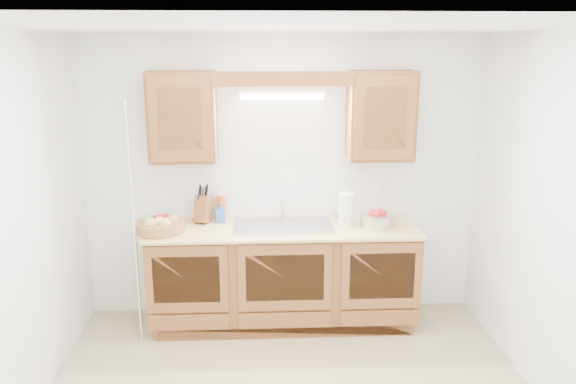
{
  "coord_description": "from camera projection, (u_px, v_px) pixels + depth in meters",
  "views": [
    {
      "loc": [
        -0.18,
        -3.37,
        2.39
      ],
      "look_at": [
        0.02,
        0.85,
        1.29
      ],
      "focal_mm": 35.0,
      "sensor_mm": 36.0,
      "label": 1
    }
  ],
  "objects": [
    {
      "name": "knife_block",
      "position": [
        204.0,
        208.0,
        4.89
      ],
      "size": [
        0.18,
        0.22,
        0.34
      ],
      "rotation": [
        0.0,
        0.0,
        -0.4
      ],
      "color": "brown",
      "rests_on": "countertop"
    },
    {
      "name": "paper_towel",
      "position": [
        346.0,
        209.0,
        4.8
      ],
      "size": [
        0.17,
        0.17,
        0.33
      ],
      "rotation": [
        0.0,
        0.0,
        0.39
      ],
      "color": "silver",
      "rests_on": "countertop"
    },
    {
      "name": "room",
      "position": [
        291.0,
        232.0,
        3.55
      ],
      "size": [
        3.52,
        3.5,
        2.5
      ],
      "color": "tan",
      "rests_on": "ground"
    },
    {
      "name": "outlet_plate",
      "position": [
        387.0,
        188.0,
        5.06
      ],
      "size": [
        0.08,
        0.01,
        0.12
      ],
      "primitive_type": "cube",
      "color": "white",
      "rests_on": "room"
    },
    {
      "name": "upper_cabinet_left",
      "position": [
        183.0,
        117.0,
        4.66
      ],
      "size": [
        0.55,
        0.33,
        0.75
      ],
      "primitive_type": "cube",
      "color": "brown",
      "rests_on": "room"
    },
    {
      "name": "sink",
      "position": [
        283.0,
        234.0,
        4.82
      ],
      "size": [
        0.84,
        0.46,
        0.36
      ],
      "color": "#9E9EA3",
      "rests_on": "countertop"
    },
    {
      "name": "fluorescent_fixture",
      "position": [
        282.0,
        95.0,
        4.73
      ],
      "size": [
        0.76,
        0.08,
        0.08
      ],
      "color": "white",
      "rests_on": "room"
    },
    {
      "name": "valance",
      "position": [
        283.0,
        79.0,
        4.48
      ],
      "size": [
        2.2,
        0.05,
        0.12
      ],
      "primitive_type": "cube",
      "color": "brown",
      "rests_on": "room"
    },
    {
      "name": "wire_shelf_pole",
      "position": [
        134.0,
        227.0,
        4.46
      ],
      "size": [
        0.03,
        0.03,
        2.0
      ],
      "primitive_type": "cylinder",
      "color": "silver",
      "rests_on": "ground"
    },
    {
      "name": "upper_cabinet_right",
      "position": [
        381.0,
        116.0,
        4.73
      ],
      "size": [
        0.55,
        0.33,
        0.75
      ],
      "primitive_type": "cube",
      "color": "brown",
      "rests_on": "room"
    },
    {
      "name": "fruit_basket",
      "position": [
        160.0,
        225.0,
        4.65
      ],
      "size": [
        0.48,
        0.48,
        0.13
      ],
      "rotation": [
        0.0,
        0.0,
        -0.21
      ],
      "color": "#A67843",
      "rests_on": "countertop"
    },
    {
      "name": "sponge",
      "position": [
        342.0,
        216.0,
        5.05
      ],
      "size": [
        0.11,
        0.07,
        0.02
      ],
      "rotation": [
        0.0,
        0.0,
        -0.09
      ],
      "color": "#CC333F",
      "rests_on": "countertop"
    },
    {
      "name": "soap_bottle",
      "position": [
        221.0,
        212.0,
        4.9
      ],
      "size": [
        0.08,
        0.09,
        0.17
      ],
      "primitive_type": "imported",
      "rotation": [
        0.0,
        0.0,
        -0.06
      ],
      "color": "blue",
      "rests_on": "countertop"
    },
    {
      "name": "countertop",
      "position": [
        283.0,
        229.0,
        4.79
      ],
      "size": [
        2.3,
        0.63,
        0.04
      ],
      "primitive_type": "cube",
      "color": "tan",
      "rests_on": "base_cabinets"
    },
    {
      "name": "apple_bowl",
      "position": [
        377.0,
        219.0,
        4.79
      ],
      "size": [
        0.29,
        0.29,
        0.15
      ],
      "rotation": [
        0.0,
        0.0,
        -0.03
      ],
      "color": "silver",
      "rests_on": "countertop"
    },
    {
      "name": "base_cabinets",
      "position": [
        283.0,
        276.0,
        4.91
      ],
      "size": [
        2.2,
        0.6,
        0.86
      ],
      "primitive_type": "cube",
      "color": "brown",
      "rests_on": "ground"
    },
    {
      "name": "orange_canister",
      "position": [
        222.0,
        206.0,
        4.98
      ],
      "size": [
        0.09,
        0.09,
        0.23
      ],
      "rotation": [
        0.0,
        0.0,
        -0.2
      ],
      "color": "#E65B0C",
      "rests_on": "countertop"
    }
  ]
}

